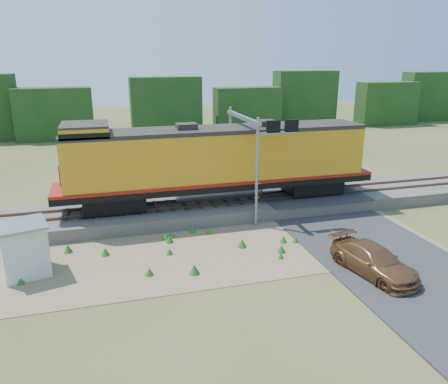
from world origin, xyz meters
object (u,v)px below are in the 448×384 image
object	(u,v)px
shed	(24,249)
signal_gantry	(251,139)
car	(374,261)
locomotive	(214,161)

from	to	relation	value
shed	signal_gantry	world-z (taller)	signal_gantry
shed	car	xyz separation A→B (m)	(15.85, -4.47, -0.61)
shed	signal_gantry	xyz separation A→B (m)	(12.90, 5.02, 3.70)
locomotive	shed	world-z (taller)	locomotive
shed	locomotive	bearing A→B (deg)	12.71
car	signal_gantry	bearing A→B (deg)	95.90
signal_gantry	shed	bearing A→B (deg)	-158.72
locomotive	shed	size ratio (longest dim) A/B	7.74
shed	signal_gantry	size ratio (longest dim) A/B	0.40
locomotive	signal_gantry	world-z (taller)	signal_gantry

